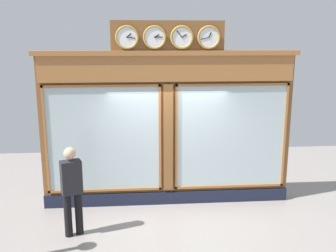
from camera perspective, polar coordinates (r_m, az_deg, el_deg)
The scene contains 2 objects.
shop_facade at distance 8.17m, azimuth -0.07°, elevation -0.18°, with size 5.46×0.42×3.92m.
pedestrian at distance 7.18m, azimuth -14.23°, elevation -8.96°, with size 0.42×0.34×1.69m.
Camera 1 is at (0.64, 7.82, 3.54)m, focal length 40.63 mm.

